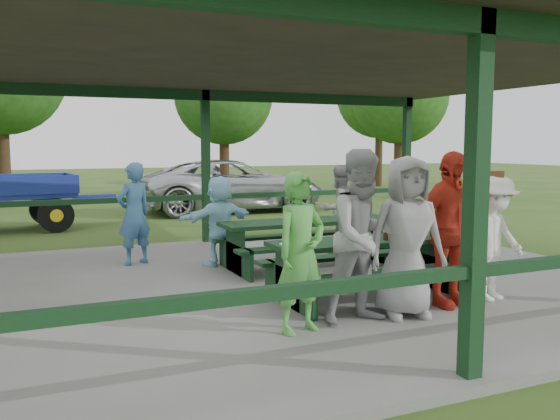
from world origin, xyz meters
name	(u,v)px	position (x,y,z in m)	size (l,w,h in m)	color
ground	(284,288)	(0.00, 0.00, 0.00)	(90.00, 90.00, 0.00)	#2D4A17
concrete_slab	(284,285)	(0.00, 0.00, 0.05)	(10.00, 8.00, 0.10)	slate
pavilion_structure	(285,62)	(0.00, 0.00, 3.17)	(10.60, 8.60, 3.24)	black
picnic_table_near	(366,260)	(0.60, -1.20, 0.57)	(2.51, 1.39, 0.75)	black
picnic_table_far	(309,237)	(0.78, 0.80, 0.58)	(2.84, 1.39, 0.75)	black
table_setting	(374,235)	(0.73, -1.18, 0.88)	(2.49, 0.45, 0.10)	white
contestant_green	(301,253)	(-0.78, -2.15, 0.93)	(0.61, 0.40, 1.67)	green
contestant_grey_left	(365,236)	(0.00, -2.12, 1.05)	(0.92, 0.72, 1.90)	#9B9B9E
contestant_grey_mid	(407,237)	(0.55, -2.12, 1.01)	(0.89, 0.58, 1.82)	gray
contestant_red	(449,229)	(1.28, -1.96, 1.03)	(1.09, 0.46, 1.87)	red
contestant_white_fedora	(494,238)	(1.98, -1.96, 0.89)	(1.08, 0.71, 1.62)	white
spectator_lblue	(219,220)	(-0.47, 1.51, 0.82)	(1.34, 0.43, 1.44)	#9BD9F0
spectator_blue	(134,214)	(-1.72, 2.10, 0.93)	(0.60, 0.40, 1.66)	teal
spectator_grey	(339,209)	(1.79, 1.60, 0.89)	(0.77, 0.60, 1.58)	gray
pickup_truck	(232,186)	(2.58, 9.60, 0.79)	(2.62, 5.68, 1.58)	silver
farm_trailer	(8,201)	(-3.67, 7.76, 0.71)	(4.11, 2.03, 1.43)	navy
tree_left	(0,72)	(-3.81, 14.18, 4.41)	(4.17, 4.17, 6.51)	#312113
tree_mid	(224,96)	(3.57, 13.32, 3.81)	(3.61, 3.61, 5.64)	#312113
tree_right	(400,96)	(9.89, 11.35, 3.86)	(3.65, 3.65, 5.70)	#312113
tree_far_right	(380,96)	(12.77, 17.11, 4.40)	(4.16, 4.16, 6.49)	#312113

